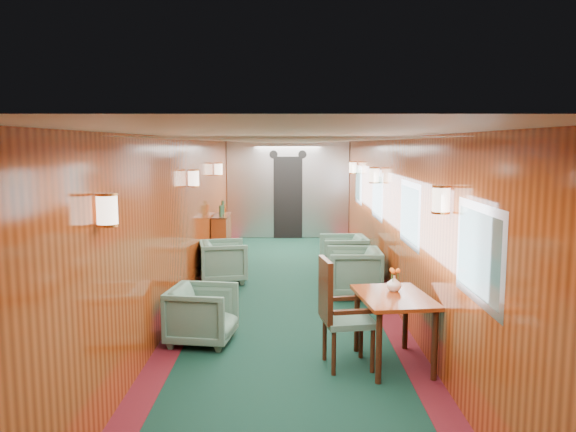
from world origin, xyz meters
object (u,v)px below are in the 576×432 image
object	(u,v)px
armchair_left_far	(223,261)
armchair_right_far	(343,256)
armchair_left_near	(202,314)
side_chair	(338,309)
armchair_right_near	(354,272)
credenza	(222,236)
dining_table	(394,307)

from	to	relation	value
armchair_left_far	armchair_right_far	size ratio (longest dim) A/B	0.97
armchair_left_near	armchair_right_far	bearing A→B (deg)	-22.53
side_chair	armchair_left_near	bearing A→B (deg)	145.11
armchair_right_near	armchair_right_far	bearing A→B (deg)	-177.75
credenza	armchair_right_far	size ratio (longest dim) A/B	1.47
side_chair	armchair_left_far	distance (m)	3.98
armchair_left_far	armchair_left_near	bearing A→B (deg)	170.08
armchair_right_far	armchair_right_near	bearing A→B (deg)	-1.64
dining_table	armchair_left_far	distance (m)	4.21
armchair_right_far	armchair_left_far	bearing A→B (deg)	-81.72
dining_table	armchair_right_near	world-z (taller)	dining_table
armchair_left_near	armchair_left_far	bearing A→B (deg)	9.86
credenza	armchair_left_far	size ratio (longest dim) A/B	1.52
armchair_right_near	armchair_right_far	world-z (taller)	armchair_right_near
armchair_left_near	armchair_right_near	world-z (taller)	armchair_right_near
dining_table	armchair_right_near	bearing A→B (deg)	84.86
dining_table	armchair_left_near	world-z (taller)	dining_table
armchair_left_near	credenza	bearing A→B (deg)	12.19
armchair_left_near	armchair_right_near	xyz separation A→B (m)	(2.00, 2.04, 0.03)
dining_table	armchair_right_near	xyz separation A→B (m)	(-0.10, 2.72, -0.26)
side_chair	armchair_left_far	world-z (taller)	side_chair
armchair_right_near	dining_table	bearing A→B (deg)	2.90
armchair_right_near	side_chair	bearing A→B (deg)	-9.10
dining_table	armchair_left_near	size ratio (longest dim) A/B	1.46
dining_table	side_chair	xyz separation A→B (m)	(-0.58, -0.05, -0.01)
armchair_left_far	armchair_right_near	size ratio (longest dim) A/B	0.95
credenza	armchair_right_near	size ratio (longest dim) A/B	1.45
armchair_left_near	armchair_right_near	bearing A→B (deg)	-36.28
credenza	armchair_left_near	size ratio (longest dim) A/B	1.58
credenza	armchair_left_far	world-z (taller)	credenza
armchair_left_far	side_chair	bearing A→B (deg)	-167.88
dining_table	armchair_left_near	bearing A→B (deg)	154.99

